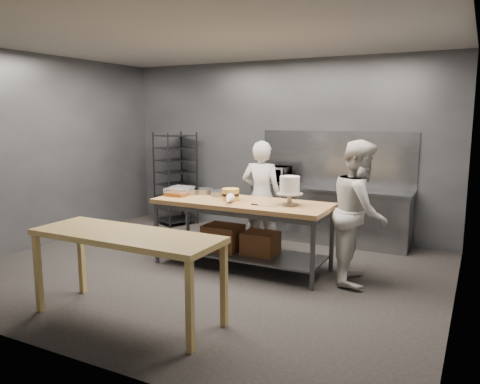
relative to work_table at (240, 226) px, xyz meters
The scene contains 16 objects.
ground 0.74m from the work_table, 131.67° to the right, with size 6.00×6.00×0.00m, color black.
back_wall 2.36m from the work_table, 98.32° to the left, with size 6.00×0.04×3.00m, color #4C4F54.
work_table is the anchor object (origin of this frame).
near_counter 2.03m from the work_table, 97.19° to the right, with size 2.00×0.70×0.90m.
back_counter 1.96m from the work_table, 69.42° to the left, with size 2.60×0.60×0.90m.
splashback_panel 2.37m from the work_table, 72.12° to the left, with size 2.60×0.02×0.90m, color slate.
speed_rack 2.90m from the work_table, 142.72° to the left, with size 0.81×0.84×1.75m.
chef_behind 0.87m from the work_table, 94.86° to the left, with size 0.62×0.40×1.69m, color silver.
chef_right 1.60m from the work_table, ahead, with size 0.86×0.67×1.77m, color silver.
microwave 1.91m from the work_table, 99.75° to the left, with size 0.54×0.37×0.30m, color black.
frosted_cake_stand 0.91m from the work_table, ahead, with size 0.34×0.34×0.37m.
layer_cake 0.45m from the work_table, behind, with size 0.23×0.23×0.16m.
cake_pans 0.82m from the work_table, 162.69° to the left, with size 0.76×0.38×0.07m.
piping_bag 0.49m from the work_table, 96.01° to the right, with size 0.12×0.12×0.38m, color white.
offset_spatula 0.55m from the work_table, 24.65° to the right, with size 0.36×0.02×0.02m.
pastry_clamshells 1.09m from the work_table, behind, with size 0.35×0.43×0.11m.
Camera 1 is at (3.16, -5.14, 2.06)m, focal length 35.00 mm.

